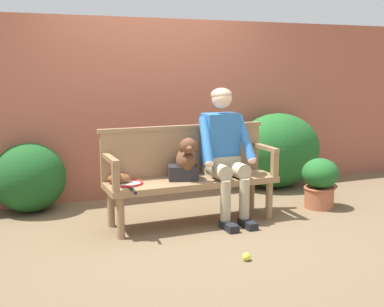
% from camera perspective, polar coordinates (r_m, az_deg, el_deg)
% --- Properties ---
extents(ground_plane, '(40.00, 40.00, 0.00)m').
position_cam_1_polar(ground_plane, '(4.96, 0.00, -7.91)').
color(ground_plane, brown).
extents(brick_garden_fence, '(8.00, 0.30, 2.06)m').
position_cam_1_polar(brick_garden_fence, '(6.00, -4.92, 5.27)').
color(brick_garden_fence, '#9E5642').
rests_on(brick_garden_fence, ground).
extents(hedge_bush_far_right, '(0.76, 0.70, 0.73)m').
position_cam_1_polar(hedge_bush_far_right, '(5.51, -18.16, -2.65)').
color(hedge_bush_far_right, '#194C1E').
rests_on(hedge_bush_far_right, ground).
extents(hedge_bush_mid_right, '(1.17, 0.75, 0.94)m').
position_cam_1_polar(hedge_bush_mid_right, '(6.34, 9.71, 0.31)').
color(hedge_bush_mid_right, '#1E5B23').
rests_on(hedge_bush_mid_right, ground).
extents(garden_bench, '(1.69, 0.49, 0.44)m').
position_cam_1_polar(garden_bench, '(4.85, 0.00, -3.60)').
color(garden_bench, '#93704C').
rests_on(garden_bench, ground).
extents(bench_backrest, '(1.73, 0.06, 0.50)m').
position_cam_1_polar(bench_backrest, '(4.98, -0.93, 0.44)').
color(bench_backrest, '#93704C').
rests_on(bench_backrest, garden_bench).
extents(bench_armrest_left_end, '(0.06, 0.49, 0.28)m').
position_cam_1_polar(bench_armrest_left_end, '(4.47, -9.13, -1.49)').
color(bench_armrest_left_end, '#93704C').
rests_on(bench_armrest_left_end, garden_bench).
extents(bench_armrest_right_end, '(0.06, 0.49, 0.28)m').
position_cam_1_polar(bench_armrest_right_end, '(5.08, 8.78, -0.11)').
color(bench_armrest_right_end, '#93704C').
rests_on(bench_armrest_right_end, garden_bench).
extents(person_seated, '(0.56, 0.64, 1.31)m').
position_cam_1_polar(person_seated, '(4.91, 3.68, 0.52)').
color(person_seated, black).
rests_on(person_seated, ground).
extents(dog_on_bench, '(0.27, 0.42, 0.42)m').
position_cam_1_polar(dog_on_bench, '(4.75, -0.60, -0.56)').
color(dog_on_bench, brown).
rests_on(dog_on_bench, garden_bench).
extents(tennis_racket, '(0.32, 0.57, 0.03)m').
position_cam_1_polar(tennis_racket, '(4.64, -7.35, -3.44)').
color(tennis_racket, red).
rests_on(tennis_racket, garden_bench).
extents(baseball_glove, '(0.25, 0.21, 0.09)m').
position_cam_1_polar(baseball_glove, '(4.71, -8.34, -2.83)').
color(baseball_glove, brown).
rests_on(baseball_glove, garden_bench).
extents(sports_bag, '(0.32, 0.27, 0.14)m').
position_cam_1_polar(sports_bag, '(4.79, -1.04, -2.20)').
color(sports_bag, '#232328').
rests_on(sports_bag, garden_bench).
extents(tennis_ball, '(0.07, 0.07, 0.07)m').
position_cam_1_polar(tennis_ball, '(4.05, 6.26, -11.66)').
color(tennis_ball, '#CCDB33').
rests_on(tennis_ball, ground).
extents(potted_plant, '(0.39, 0.39, 0.55)m').
position_cam_1_polar(potted_plant, '(5.56, 14.44, -3.08)').
color(potted_plant, '#A85B3D').
rests_on(potted_plant, ground).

